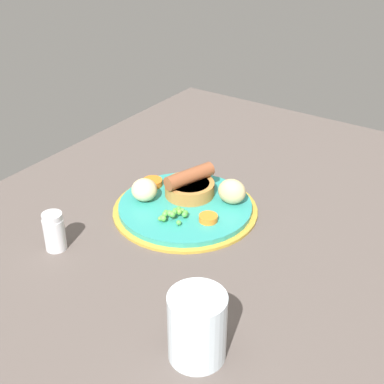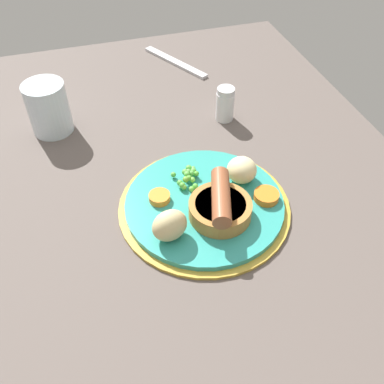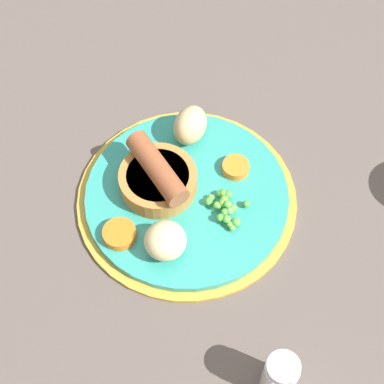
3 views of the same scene
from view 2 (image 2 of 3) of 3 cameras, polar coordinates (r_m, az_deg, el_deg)
dining_table at (r=64.18cm, az=-2.76°, el=-2.91°), size 110.00×80.00×3.00cm
dinner_plate at (r=62.48cm, az=1.64°, el=-1.77°), size 25.08×25.08×1.40cm
sausage_pudding at (r=58.81cm, az=3.80°, el=-1.88°), size 9.72×8.78×4.96cm
pea_pile at (r=64.15cm, az=-0.54°, el=2.05°), size 5.08×4.16×1.84cm
potato_chunk_0 at (r=55.89cm, az=-3.00°, el=-4.48°), size 4.73×5.60×4.52cm
potato_chunk_1 at (r=64.17cm, az=6.65°, el=2.94°), size 4.76×4.78×3.94cm
carrot_slice_0 at (r=62.76cm, az=9.89°, el=-0.52°), size 5.07×5.07×1.10cm
carrot_slice_2 at (r=61.87cm, az=-4.35°, el=-0.70°), size 3.91×3.91×1.04cm
fork at (r=97.04cm, az=-2.26°, el=16.92°), size 16.58×10.00×0.60cm
drinking_glass at (r=78.38cm, az=-18.61°, el=10.56°), size 7.04×7.04×9.04cm
salt_shaker at (r=78.19cm, az=4.43°, el=11.60°), size 3.29×3.29×6.31cm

